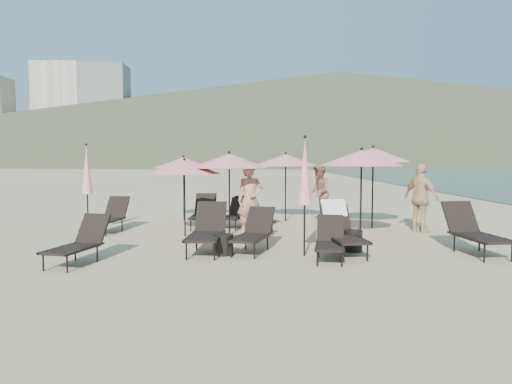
{
  "coord_description": "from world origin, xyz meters",
  "views": [
    {
      "loc": [
        -1.57,
        -10.3,
        2.07
      ],
      "look_at": [
        -1.16,
        3.5,
        1.1
      ],
      "focal_mm": 35.0,
      "sensor_mm": 36.0,
      "label": 1
    }
  ],
  "objects_px": {
    "side_table_1": "(353,241)",
    "beachgoer_b": "(319,193)",
    "lounger_0": "(79,242)",
    "umbrella_closed_1": "(87,170)",
    "umbrella_open_1": "(229,161)",
    "lounger_7": "(204,212)",
    "lounger_4": "(330,240)",
    "lounger_9": "(253,215)",
    "lounger_1": "(207,230)",
    "side_table_0": "(223,245)",
    "umbrella_open_0": "(184,167)",
    "lounger_8": "(235,214)",
    "lounger_5": "(474,231)",
    "lounger_2": "(253,232)",
    "beachgoer_c": "(421,198)",
    "umbrella_open_4": "(286,160)",
    "lounger_6": "(109,216)",
    "umbrella_open_3": "(183,163)",
    "umbrella_closed_0": "(305,172)",
    "umbrella_open_5": "(373,155)",
    "lounger_3": "(341,229)",
    "umbrella_open_2": "(361,158)",
    "beachgoer_a": "(250,200)"
  },
  "relations": [
    {
      "from": "lounger_0",
      "to": "umbrella_closed_1",
      "type": "relative_size",
      "value": 0.68
    },
    {
      "from": "lounger_0",
      "to": "umbrella_closed_1",
      "type": "distance_m",
      "value": 4.59
    },
    {
      "from": "lounger_8",
      "to": "umbrella_open_4",
      "type": "relative_size",
      "value": 0.7
    },
    {
      "from": "side_table_1",
      "to": "beachgoer_b",
      "type": "distance_m",
      "value": 5.55
    },
    {
      "from": "lounger_6",
      "to": "umbrella_open_4",
      "type": "relative_size",
      "value": 0.77
    },
    {
      "from": "umbrella_closed_1",
      "to": "lounger_5",
      "type": "bearing_deg",
      "value": -20.78
    },
    {
      "from": "umbrella_open_1",
      "to": "lounger_7",
      "type": "bearing_deg",
      "value": 118.89
    },
    {
      "from": "umbrella_open_2",
      "to": "umbrella_open_1",
      "type": "bearing_deg",
      "value": 165.74
    },
    {
      "from": "lounger_6",
      "to": "lounger_9",
      "type": "xyz_separation_m",
      "value": [
        3.98,
        0.02,
        0.0
      ]
    },
    {
      "from": "lounger_4",
      "to": "lounger_9",
      "type": "height_order",
      "value": "lounger_9"
    },
    {
      "from": "lounger_0",
      "to": "side_table_0",
      "type": "distance_m",
      "value": 2.88
    },
    {
      "from": "umbrella_open_1",
      "to": "umbrella_open_4",
      "type": "xyz_separation_m",
      "value": [
        1.74,
        2.84,
        0.01
      ]
    },
    {
      "from": "umbrella_open_0",
      "to": "lounger_8",
      "type": "bearing_deg",
      "value": 53.44
    },
    {
      "from": "lounger_7",
      "to": "umbrella_open_0",
      "type": "xyz_separation_m",
      "value": [
        -0.37,
        -1.59,
        1.36
      ]
    },
    {
      "from": "lounger_0",
      "to": "umbrella_open_0",
      "type": "xyz_separation_m",
      "value": [
        1.68,
        3.3,
        1.38
      ]
    },
    {
      "from": "umbrella_open_1",
      "to": "umbrella_closed_1",
      "type": "xyz_separation_m",
      "value": [
        -3.96,
        0.8,
        -0.26
      ]
    },
    {
      "from": "lounger_9",
      "to": "umbrella_open_3",
      "type": "bearing_deg",
      "value": 112.77
    },
    {
      "from": "umbrella_closed_1",
      "to": "lounger_1",
      "type": "bearing_deg",
      "value": -41.9
    },
    {
      "from": "side_table_0",
      "to": "beachgoer_a",
      "type": "distance_m",
      "value": 2.74
    },
    {
      "from": "lounger_4",
      "to": "lounger_6",
      "type": "relative_size",
      "value": 0.89
    },
    {
      "from": "lounger_4",
      "to": "lounger_8",
      "type": "height_order",
      "value": "lounger_4"
    },
    {
      "from": "lounger_2",
      "to": "lounger_9",
      "type": "distance_m",
      "value": 3.02
    },
    {
      "from": "lounger_1",
      "to": "beachgoer_b",
      "type": "height_order",
      "value": "beachgoer_b"
    },
    {
      "from": "lounger_8",
      "to": "umbrella_open_3",
      "type": "distance_m",
      "value": 2.83
    },
    {
      "from": "lounger_2",
      "to": "umbrella_closed_0",
      "type": "xyz_separation_m",
      "value": [
        1.06,
        -0.51,
        1.32
      ]
    },
    {
      "from": "lounger_9",
      "to": "lounger_1",
      "type": "bearing_deg",
      "value": -127.42
    },
    {
      "from": "lounger_4",
      "to": "beachgoer_a",
      "type": "xyz_separation_m",
      "value": [
        -1.56,
        3.09,
        0.55
      ]
    },
    {
      "from": "side_table_0",
      "to": "lounger_1",
      "type": "bearing_deg",
      "value": 139.43
    },
    {
      "from": "umbrella_closed_0",
      "to": "umbrella_open_5",
      "type": "bearing_deg",
      "value": 58.12
    },
    {
      "from": "lounger_3",
      "to": "side_table_0",
      "type": "relative_size",
      "value": 4.14
    },
    {
      "from": "lounger_3",
      "to": "lounger_9",
      "type": "bearing_deg",
      "value": 114.45
    },
    {
      "from": "umbrella_open_4",
      "to": "side_table_1",
      "type": "bearing_deg",
      "value": -78.87
    },
    {
      "from": "lounger_8",
      "to": "lounger_9",
      "type": "xyz_separation_m",
      "value": [
        0.53,
        -0.87,
        0.05
      ]
    },
    {
      "from": "lounger_3",
      "to": "umbrella_closed_0",
      "type": "xyz_separation_m",
      "value": [
        -0.84,
        -0.32,
        1.23
      ]
    },
    {
      "from": "umbrella_open_3",
      "to": "umbrella_open_2",
      "type": "bearing_deg",
      "value": -40.12
    },
    {
      "from": "lounger_6",
      "to": "umbrella_open_1",
      "type": "distance_m",
      "value": 3.73
    },
    {
      "from": "lounger_1",
      "to": "lounger_9",
      "type": "xyz_separation_m",
      "value": [
        1.08,
        3.06,
        -0.04
      ]
    },
    {
      "from": "lounger_2",
      "to": "lounger_7",
      "type": "relative_size",
      "value": 1.01
    },
    {
      "from": "lounger_1",
      "to": "side_table_0",
      "type": "height_order",
      "value": "lounger_1"
    },
    {
      "from": "umbrella_open_5",
      "to": "side_table_1",
      "type": "xyz_separation_m",
      "value": [
        -1.35,
        -3.54,
        -1.89
      ]
    },
    {
      "from": "lounger_2",
      "to": "umbrella_closed_1",
      "type": "relative_size",
      "value": 0.7
    },
    {
      "from": "lounger_2",
      "to": "beachgoer_c",
      "type": "distance_m",
      "value": 5.42
    },
    {
      "from": "lounger_7",
      "to": "umbrella_closed_0",
      "type": "bearing_deg",
      "value": -57.77
    },
    {
      "from": "lounger_2",
      "to": "umbrella_open_1",
      "type": "distance_m",
      "value": 2.85
    },
    {
      "from": "lounger_9",
      "to": "umbrella_closed_1",
      "type": "bearing_deg",
      "value": 160.6
    },
    {
      "from": "side_table_1",
      "to": "side_table_0",
      "type": "bearing_deg",
      "value": -174.12
    },
    {
      "from": "umbrella_open_2",
      "to": "side_table_1",
      "type": "bearing_deg",
      "value": -108.95
    },
    {
      "from": "lounger_9",
      "to": "umbrella_closed_1",
      "type": "xyz_separation_m",
      "value": [
        -4.61,
        0.11,
        1.26
      ]
    },
    {
      "from": "lounger_1",
      "to": "umbrella_open_0",
      "type": "relative_size",
      "value": 0.91
    },
    {
      "from": "lounger_2",
      "to": "beachgoer_a",
      "type": "xyz_separation_m",
      "value": [
        -0.03,
        2.22,
        0.51
      ]
    }
  ]
}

